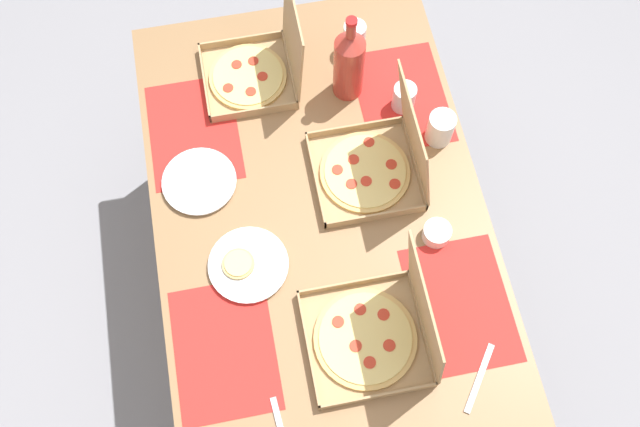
# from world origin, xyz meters

# --- Properties ---
(ground_plane) EXTENTS (6.00, 6.00, 0.00)m
(ground_plane) POSITION_xyz_m (0.00, 0.00, 0.00)
(ground_plane) COLOR gray
(dining_table) EXTENTS (1.47, 0.93, 0.76)m
(dining_table) POSITION_xyz_m (0.00, 0.00, 0.64)
(dining_table) COLOR #3F3328
(dining_table) RESTS_ON ground_plane
(placemat_near_left) EXTENTS (0.36, 0.26, 0.00)m
(placemat_near_left) POSITION_xyz_m (-0.33, -0.32, 0.76)
(placemat_near_left) COLOR red
(placemat_near_left) RESTS_ON dining_table
(placemat_near_right) EXTENTS (0.36, 0.26, 0.00)m
(placemat_near_right) POSITION_xyz_m (0.33, -0.32, 0.76)
(placemat_near_right) COLOR red
(placemat_near_right) RESTS_ON dining_table
(placemat_far_left) EXTENTS (0.36, 0.26, 0.00)m
(placemat_far_left) POSITION_xyz_m (-0.33, 0.32, 0.76)
(placemat_far_left) COLOR red
(placemat_far_left) RESTS_ON dining_table
(placemat_far_right) EXTENTS (0.36, 0.26, 0.00)m
(placemat_far_right) POSITION_xyz_m (0.33, 0.32, 0.76)
(placemat_far_right) COLOR red
(placemat_far_right) RESTS_ON dining_table
(pizza_box_corner_right) EXTENTS (0.31, 0.31, 0.34)m
(pizza_box_corner_right) POSITION_xyz_m (0.37, 0.08, 0.81)
(pizza_box_corner_right) COLOR tan
(pizza_box_corner_right) RESTS_ON dining_table
(pizza_box_corner_left) EXTENTS (0.27, 0.29, 0.31)m
(pizza_box_corner_left) POSITION_xyz_m (-0.48, -0.10, 0.80)
(pizza_box_corner_left) COLOR tan
(pizza_box_corner_left) RESTS_ON dining_table
(pizza_box_edge_far) EXTENTS (0.30, 0.30, 0.33)m
(pizza_box_edge_far) POSITION_xyz_m (-0.10, 0.18, 0.81)
(pizza_box_edge_far) COLOR tan
(pizza_box_edge_far) RESTS_ON dining_table
(plate_far_left) EXTENTS (0.21, 0.21, 0.02)m
(plate_far_left) POSITION_xyz_m (-0.16, -0.32, 0.77)
(plate_far_left) COLOR white
(plate_far_left) RESTS_ON dining_table
(plate_near_right) EXTENTS (0.22, 0.22, 0.03)m
(plate_near_right) POSITION_xyz_m (0.12, -0.22, 0.77)
(plate_near_right) COLOR white
(plate_near_right) RESTS_ON dining_table
(soda_bottle) EXTENTS (0.09, 0.09, 0.32)m
(soda_bottle) POSITION_xyz_m (-0.39, 0.16, 0.89)
(soda_bottle) COLOR #B2382D
(soda_bottle) RESTS_ON dining_table
(cup_red) EXTENTS (0.07, 0.07, 0.11)m
(cup_red) POSITION_xyz_m (-0.53, 0.21, 0.81)
(cup_red) COLOR silver
(cup_red) RESTS_ON dining_table
(cup_spare) EXTENTS (0.07, 0.07, 0.09)m
(cup_spare) POSITION_xyz_m (-0.30, 0.31, 0.80)
(cup_spare) COLOR silver
(cup_spare) RESTS_ON dining_table
(cup_clear_right) EXTENTS (0.08, 0.08, 0.10)m
(cup_clear_right) POSITION_xyz_m (-0.18, 0.39, 0.81)
(cup_clear_right) COLOR silver
(cup_clear_right) RESTS_ON dining_table
(condiment_bowl) EXTENTS (0.08, 0.08, 0.05)m
(condiment_bowl) POSITION_xyz_m (0.13, 0.30, 0.78)
(condiment_bowl) COLOR white
(condiment_bowl) RESTS_ON dining_table
(fork_by_far_left) EXTENTS (0.16, 0.12, 0.00)m
(fork_by_far_left) POSITION_xyz_m (0.53, 0.31, 0.76)
(fork_by_far_left) COLOR #B7B7BC
(fork_by_far_left) RESTS_ON dining_table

